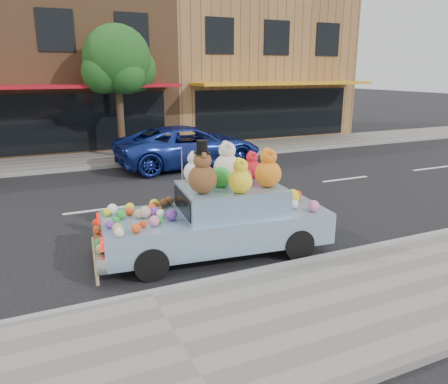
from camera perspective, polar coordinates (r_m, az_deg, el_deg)
ground at (r=11.77m, az=-16.00°, el=-2.27°), size 120.00×120.00×0.00m
near_sidewalk at (r=5.97m, az=-5.55°, el=-19.58°), size 60.00×3.00×0.12m
far_sidewalk at (r=18.04m, az=-19.27°, el=3.76°), size 60.00×3.00×0.12m
near_kerb at (r=7.19m, az=-9.58°, el=-13.08°), size 60.00×0.12×0.13m
far_kerb at (r=16.57m, az=-18.74°, el=2.83°), size 60.00×0.12×0.13m
storefront_mid at (r=23.16m, az=-21.53°, el=14.94°), size 10.00×9.80×7.30m
storefront_right at (r=25.82m, az=2.04°, el=15.93°), size 10.00×9.80×7.30m
street_tree at (r=18.04m, az=-13.72°, el=15.82°), size 3.00×2.70×5.22m
car_blue at (r=16.43m, az=-4.57°, el=5.98°), size 5.57×2.77×1.52m
art_car at (r=8.48m, az=-0.83°, el=-2.91°), size 4.64×2.22×2.31m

